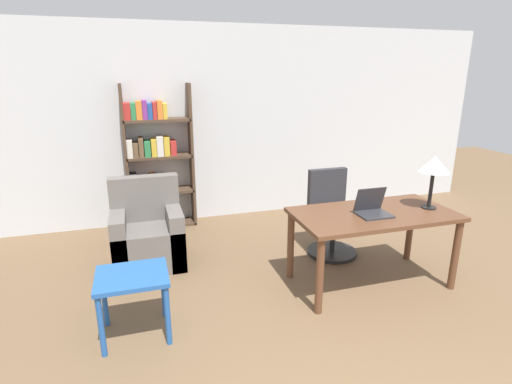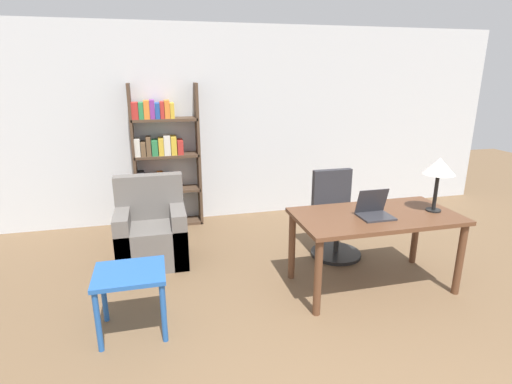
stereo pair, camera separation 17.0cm
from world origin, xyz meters
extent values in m
cube|color=silver|center=(0.00, 4.53, 1.35)|extent=(8.00, 0.06, 2.70)
cube|color=brown|center=(0.82, 2.11, 0.74)|extent=(1.57, 0.81, 0.04)
cylinder|color=brown|center=(0.10, 1.77, 0.36)|extent=(0.07, 0.07, 0.72)
cylinder|color=brown|center=(1.55, 1.77, 0.36)|extent=(0.07, 0.07, 0.72)
cylinder|color=brown|center=(0.10, 2.45, 0.36)|extent=(0.07, 0.07, 0.72)
cylinder|color=brown|center=(1.55, 2.45, 0.36)|extent=(0.07, 0.07, 0.72)
cube|color=#2D2D33|center=(0.77, 2.03, 0.77)|extent=(0.31, 0.25, 0.02)
cube|color=#2D2D33|center=(0.77, 2.12, 0.90)|extent=(0.31, 0.08, 0.24)
cube|color=white|center=(0.77, 2.13, 0.90)|extent=(0.28, 0.06, 0.21)
cylinder|color=black|center=(1.42, 2.06, 0.77)|extent=(0.14, 0.14, 0.01)
cylinder|color=black|center=(1.42, 2.06, 0.96)|extent=(0.04, 0.04, 0.36)
cone|color=silver|center=(1.42, 2.06, 1.22)|extent=(0.30, 0.30, 0.16)
cylinder|color=black|center=(0.78, 2.83, 0.02)|extent=(0.58, 0.58, 0.04)
cylinder|color=#262626|center=(0.78, 2.83, 0.21)|extent=(0.06, 0.06, 0.34)
cube|color=#2D2D33|center=(0.78, 2.83, 0.43)|extent=(0.49, 0.49, 0.10)
cube|color=#2D2D33|center=(0.78, 3.04, 0.73)|extent=(0.47, 0.08, 0.51)
cube|color=#2356A3|center=(-1.46, 1.92, 0.53)|extent=(0.56, 0.47, 0.04)
cylinder|color=#2356A3|center=(-1.71, 1.72, 0.26)|extent=(0.04, 0.04, 0.51)
cylinder|color=#2356A3|center=(-1.22, 1.72, 0.26)|extent=(0.04, 0.04, 0.51)
cylinder|color=#2356A3|center=(-1.71, 2.12, 0.26)|extent=(0.04, 0.04, 0.51)
cylinder|color=#2356A3|center=(-1.22, 2.12, 0.26)|extent=(0.04, 0.04, 0.51)
cube|color=#66605B|center=(-1.30, 3.17, 0.23)|extent=(0.75, 0.64, 0.46)
cube|color=#66605B|center=(-1.30, 3.41, 0.71)|extent=(0.75, 0.16, 0.51)
cube|color=#66605B|center=(-1.60, 3.17, 0.32)|extent=(0.16, 0.64, 0.63)
cube|color=#66605B|center=(-1.01, 3.17, 0.32)|extent=(0.16, 0.64, 0.63)
cube|color=#4C3828|center=(-1.48, 4.34, 0.97)|extent=(0.04, 0.28, 1.94)
cube|color=#4C3828|center=(-0.63, 4.34, 0.97)|extent=(0.04, 0.28, 1.94)
cube|color=#4C3828|center=(-1.05, 4.34, 0.02)|extent=(0.85, 0.28, 0.04)
cube|color=#2D7F47|center=(-1.42, 4.34, 0.13)|extent=(0.08, 0.24, 0.18)
cube|color=brown|center=(-1.33, 4.34, 0.13)|extent=(0.08, 0.24, 0.19)
cube|color=#234C99|center=(-1.27, 4.34, 0.16)|extent=(0.05, 0.24, 0.25)
cube|color=#333338|center=(-1.20, 4.34, 0.15)|extent=(0.07, 0.24, 0.23)
cube|color=orange|center=(-1.13, 4.34, 0.15)|extent=(0.06, 0.24, 0.23)
cube|color=#234C99|center=(-1.07, 4.34, 0.14)|extent=(0.05, 0.24, 0.21)
cube|color=#2D7F47|center=(-1.01, 4.34, 0.15)|extent=(0.07, 0.24, 0.23)
cube|color=silver|center=(-0.93, 4.34, 0.15)|extent=(0.08, 0.24, 0.22)
cube|color=#4C3828|center=(-1.05, 4.34, 0.50)|extent=(0.85, 0.28, 0.04)
cube|color=#333338|center=(-1.42, 4.34, 0.65)|extent=(0.09, 0.24, 0.26)
cube|color=#B72D28|center=(-1.33, 4.34, 0.61)|extent=(0.07, 0.24, 0.19)
cube|color=orange|center=(-1.25, 4.34, 0.62)|extent=(0.07, 0.24, 0.20)
cube|color=orange|center=(-1.17, 4.34, 0.64)|extent=(0.08, 0.24, 0.23)
cube|color=brown|center=(-1.08, 4.34, 0.62)|extent=(0.09, 0.24, 0.20)
cube|color=orange|center=(-0.99, 4.34, 0.62)|extent=(0.07, 0.24, 0.20)
cube|color=#4C3828|center=(-1.05, 4.34, 0.99)|extent=(0.85, 0.28, 0.04)
cube|color=silver|center=(-1.43, 4.34, 1.12)|extent=(0.07, 0.24, 0.23)
cube|color=brown|center=(-1.35, 4.34, 1.10)|extent=(0.06, 0.24, 0.18)
cube|color=brown|center=(-1.28, 4.34, 1.13)|extent=(0.06, 0.24, 0.25)
cube|color=#2D7F47|center=(-1.20, 4.34, 1.10)|extent=(0.08, 0.24, 0.20)
cube|color=gold|center=(-1.12, 4.34, 1.12)|extent=(0.07, 0.24, 0.22)
cube|color=silver|center=(-1.04, 4.34, 1.13)|extent=(0.08, 0.24, 0.26)
cube|color=gold|center=(-0.96, 4.34, 1.13)|extent=(0.07, 0.24, 0.24)
cube|color=#B72D28|center=(-0.87, 4.34, 1.10)|extent=(0.08, 0.24, 0.19)
cube|color=#4C3828|center=(-1.05, 4.34, 1.47)|extent=(0.85, 0.28, 0.04)
cube|color=#B72D28|center=(-1.42, 4.34, 1.59)|extent=(0.08, 0.24, 0.21)
cube|color=#2D7F47|center=(-1.34, 4.34, 1.59)|extent=(0.06, 0.24, 0.21)
cube|color=orange|center=(-1.27, 4.34, 1.60)|extent=(0.07, 0.24, 0.23)
cube|color=#7F338C|center=(-1.20, 4.34, 1.61)|extent=(0.06, 0.24, 0.24)
cube|color=#234C99|center=(-1.14, 4.34, 1.59)|extent=(0.06, 0.24, 0.20)
cube|color=#B72D28|center=(-1.08, 4.34, 1.60)|extent=(0.05, 0.24, 0.21)
cube|color=orange|center=(-1.01, 4.34, 1.60)|extent=(0.07, 0.24, 0.23)
cube|color=gold|center=(-0.95, 4.34, 1.59)|extent=(0.05, 0.24, 0.20)
camera|label=1|loc=(-1.34, -1.06, 2.08)|focal=28.00mm
camera|label=2|loc=(-1.18, -1.10, 2.08)|focal=28.00mm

